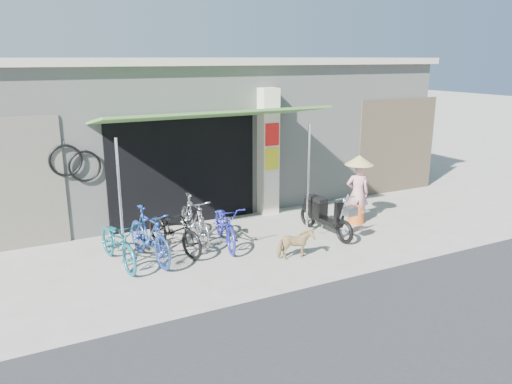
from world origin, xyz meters
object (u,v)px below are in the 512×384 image
moped (324,215)px  bike_silver (194,219)px  bike_navy (225,224)px  bike_teal (118,242)px  bike_black (174,229)px  bike_blue (149,235)px  street_dog (295,244)px  nun (358,189)px

moped → bike_silver: bearing=158.2°
bike_navy → bike_teal: bearing=-168.2°
bike_silver → bike_navy: (0.50, -0.44, -0.05)m
moped → bike_black: bearing=166.1°
bike_navy → bike_blue: bearing=-165.1°
bike_teal → street_dog: (3.01, -1.22, -0.15)m
bike_black → bike_teal: bearing=171.8°
street_dog → moped: size_ratio=0.40×
bike_blue → street_dog: bike_blue is taller
bike_black → bike_navy: bike_black is taller
bike_blue → bike_black: 0.62m
bike_blue → bike_black: bearing=14.4°
bike_blue → street_dog: bearing=-34.7°
bike_black → bike_navy: bearing=-24.9°
bike_navy → moped: (2.14, -0.37, -0.00)m
bike_teal → bike_black: (1.12, 0.17, 0.01)m
moped → bike_teal: bearing=170.7°
bike_teal → street_dog: bike_teal is taller
street_dog → bike_teal: bearing=78.0°
moped → nun: bearing=10.5°
bike_silver → street_dog: (1.38, -1.70, -0.20)m
bike_silver → nun: bearing=-7.3°
bike_teal → moped: moped is taller
bike_black → moped: size_ratio=1.01×
bike_teal → bike_silver: size_ratio=1.03×
bike_black → bike_navy: size_ratio=1.03×
moped → nun: size_ratio=1.08×
moped → nun: nun is taller
bike_blue → street_dog: size_ratio=2.45×
bike_teal → bike_blue: 0.56m
moped → bike_blue: bearing=171.2°
street_dog → nun: size_ratio=0.44×
bike_blue → bike_navy: bike_blue is taller
bike_navy → street_dog: bearing=-44.1°
bike_silver → street_dog: size_ratio=2.38×
bike_blue → street_dog: (2.45, -1.15, -0.22)m
bike_navy → moped: bearing=1.2°
bike_blue → bike_teal: bearing=162.6°
nun → bike_teal: bearing=28.3°
bike_teal → bike_silver: bike_silver is taller
street_dog → bike_silver: bearing=49.3°
bike_teal → bike_black: 1.13m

